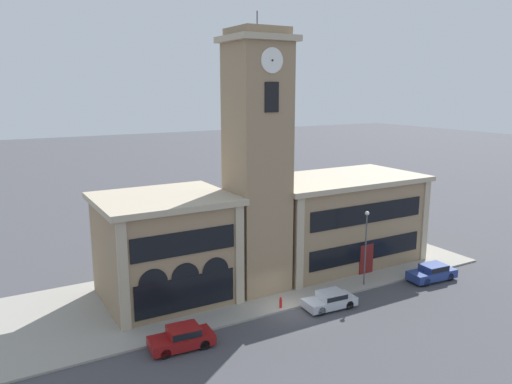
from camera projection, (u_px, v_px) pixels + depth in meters
name	position (u px, v px, depth m)	size (l,w,h in m)	color
ground_plane	(289.00, 310.00, 37.43)	(300.00, 300.00, 0.00)	#424247
sidewalk_kerb	(248.00, 281.00, 42.90)	(43.13, 12.93, 0.15)	gray
clock_tower	(257.00, 164.00, 39.42)	(4.91, 4.91, 22.00)	#937A5B
town_hall_left_wing	(165.00, 248.00, 38.86)	(10.20, 8.87, 8.31)	#937A5B
town_hall_right_wing	(338.00, 219.00, 47.24)	(15.86, 8.87, 8.29)	#937A5B
parked_car_near	(182.00, 337.00, 31.90)	(4.22, 2.08, 1.45)	maroon
parked_car_mid	(330.00, 300.00, 37.74)	(4.14, 2.08, 1.27)	#B2B7C1
parked_car_far	(432.00, 272.00, 43.16)	(4.48, 2.07, 1.42)	navy
street_lamp	(366.00, 238.00, 41.16)	(0.36, 0.36, 6.37)	#4C4C51
fire_hydrant	(281.00, 303.00, 37.46)	(0.22, 0.22, 0.87)	red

